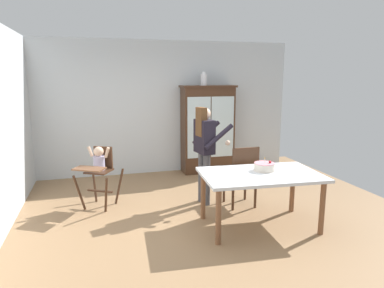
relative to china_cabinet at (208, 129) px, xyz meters
The scene contains 9 objects.
ground_plane 2.66m from the china_cabinet, 108.92° to the right, with size 6.24×6.24×0.00m, color #93704C.
wall_back 0.96m from the china_cabinet, 161.99° to the left, with size 5.32×0.06×2.70m, color silver.
china_cabinet is the anchor object (origin of this frame).
ceramic_vase 1.02m from the china_cabinet, behind, with size 0.13×0.13×0.27m.
high_chair_with_toddler 2.69m from the china_cabinet, 146.45° to the right, with size 0.78×0.84×0.95m.
adult_person 1.88m from the china_cabinet, 109.68° to the right, with size 0.57×0.55×1.53m.
dining_table 2.82m from the china_cabinet, 93.87° to the right, with size 1.61×1.07×0.74m.
birthday_cake 2.70m from the china_cabinet, 91.78° to the right, with size 0.28×0.28×0.19m.
dining_chair_far_side 2.13m from the china_cabinet, 93.57° to the right, with size 0.44×0.44×0.96m.
Camera 1 is at (-1.45, -4.40, 2.00)m, focal length 32.35 mm.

